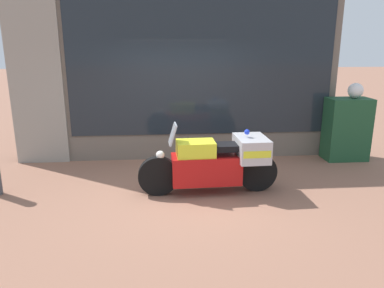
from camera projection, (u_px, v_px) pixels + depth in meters
The scene contains 6 objects.
ground_plane at pixel (184, 190), 6.39m from camera, with size 60.00×60.00×0.00m, color #8E604C.
shop_building at pixel (155, 61), 7.72m from camera, with size 6.74×0.55×4.12m.
window_display at pixel (199, 134), 8.25m from camera, with size 5.24×0.30×1.98m.
paramedic_motorcycle at pixel (218, 161), 6.18m from camera, with size 2.33×0.74×1.20m.
utility_cabinet at pixel (347, 129), 7.93m from camera, with size 0.88×0.53×1.32m, color #1E4C2D.
white_helmet at pixel (356, 91), 7.74m from camera, with size 0.31×0.31×0.31m, color white.
Camera 1 is at (-0.35, -5.94, 2.46)m, focal length 35.00 mm.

